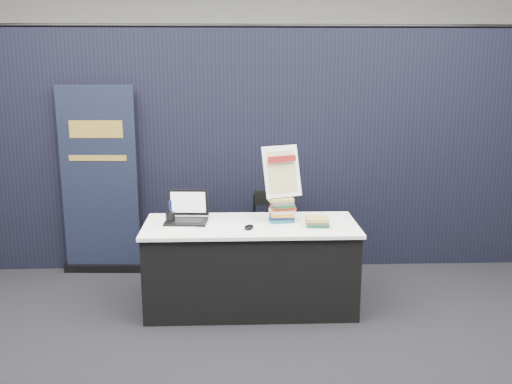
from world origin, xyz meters
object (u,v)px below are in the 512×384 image
(laptop, at_px, (186,214))
(book_stack_short, at_px, (317,222))
(book_stack_tall, at_px, (282,210))
(info_sign, at_px, (282,172))
(pullup_banner, at_px, (100,192))
(stacking_chair, at_px, (274,232))
(display_table, at_px, (251,266))

(laptop, bearing_deg, book_stack_short, -5.88)
(laptop, xyz_separation_m, book_stack_tall, (0.81, -0.03, 0.04))
(info_sign, bearing_deg, pullup_banner, 131.80)
(laptop, xyz_separation_m, stacking_chair, (0.79, 0.57, -0.34))
(display_table, height_order, book_stack_short, book_stack_short)
(book_stack_short, xyz_separation_m, pullup_banner, (-2.01, 1.01, 0.04))
(display_table, distance_m, pullup_banner, 1.79)
(display_table, distance_m, book_stack_tall, 0.55)
(display_table, distance_m, stacking_chair, 0.72)
(laptop, distance_m, pullup_banner, 1.24)
(book_stack_tall, height_order, pullup_banner, pullup_banner)
(book_stack_tall, distance_m, info_sign, 0.32)
(info_sign, distance_m, pullup_banner, 1.95)
(book_stack_tall, xyz_separation_m, info_sign, (-0.00, 0.03, 0.32))
(book_stack_short, distance_m, stacking_chair, 0.87)
(book_stack_tall, xyz_separation_m, book_stack_short, (0.28, -0.15, -0.07))
(display_table, xyz_separation_m, laptop, (-0.55, 0.10, 0.44))
(book_stack_tall, relative_size, book_stack_short, 1.05)
(display_table, relative_size, book_stack_tall, 8.54)
(display_table, distance_m, info_sign, 0.85)
(display_table, bearing_deg, book_stack_short, -9.12)
(book_stack_tall, relative_size, info_sign, 0.47)
(laptop, xyz_separation_m, book_stack_short, (1.09, -0.18, -0.02))
(book_stack_short, height_order, stacking_chair, stacking_chair)
(display_table, relative_size, stacking_chair, 2.11)
(stacking_chair, bearing_deg, display_table, -114.61)
(book_stack_short, bearing_deg, book_stack_tall, 151.13)
(book_stack_short, relative_size, stacking_chair, 0.24)
(info_sign, bearing_deg, display_table, 177.28)
(book_stack_tall, xyz_separation_m, stacking_chair, (-0.02, 0.60, -0.38))
(display_table, relative_size, pullup_banner, 0.96)
(laptop, bearing_deg, info_sign, 3.69)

